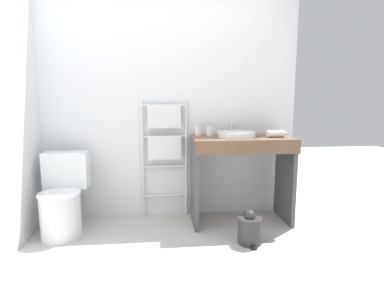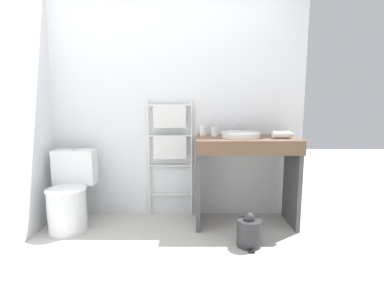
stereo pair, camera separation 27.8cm
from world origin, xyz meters
name	(u,v)px [view 1 (the left image)]	position (x,y,z in m)	size (l,w,h in m)	color
ground_plane	(174,294)	(0.00, 0.00, 0.00)	(12.00, 12.00, 0.00)	#B2AFA8
wall_back	(166,104)	(0.00, 1.48, 1.23)	(2.82, 0.12, 2.46)	silver
toilet	(63,199)	(-1.00, 1.04, 0.34)	(0.42, 0.53, 0.77)	white
towel_radiator	(164,139)	(-0.03, 1.37, 0.86)	(0.49, 0.06, 1.26)	silver
vanity_counter	(241,165)	(0.75, 1.13, 0.61)	(1.00, 0.55, 0.90)	brown
sink_basin	(237,134)	(0.70, 1.14, 0.93)	(0.38, 0.38, 0.06)	white
faucet	(232,126)	(0.70, 1.35, 0.99)	(0.02, 0.10, 0.15)	silver
cup_near_wall	(198,131)	(0.33, 1.32, 0.95)	(0.07, 0.07, 0.10)	white
cup_near_edge	(210,131)	(0.45, 1.29, 0.94)	(0.07, 0.07, 0.09)	white
hair_dryer	(276,134)	(1.09, 1.09, 0.93)	(0.22, 0.18, 0.07)	white
trash_bin	(250,229)	(0.71, 0.65, 0.13)	(0.21, 0.25, 0.30)	#333335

